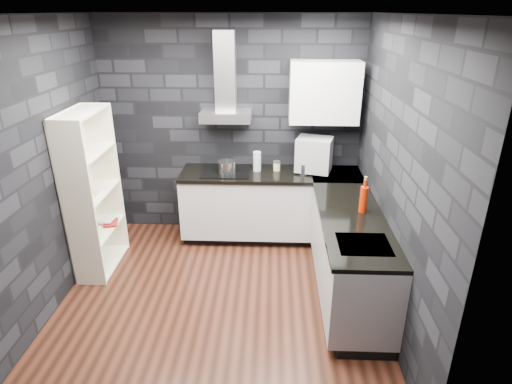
# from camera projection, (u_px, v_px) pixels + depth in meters

# --- Properties ---
(ground) EXTENTS (3.20, 3.20, 0.00)m
(ground) POSITION_uv_depth(u_px,v_px,m) (220.00, 298.00, 4.39)
(ground) COLOR #421F14
(ceiling) EXTENTS (3.20, 3.20, 0.00)m
(ceiling) POSITION_uv_depth(u_px,v_px,m) (209.00, 13.00, 3.33)
(ceiling) COLOR white
(wall_back) EXTENTS (3.20, 0.05, 2.70)m
(wall_back) POSITION_uv_depth(u_px,v_px,m) (232.00, 129.00, 5.35)
(wall_back) COLOR black
(wall_back) RESTS_ON ground
(wall_front) EXTENTS (3.20, 0.05, 2.70)m
(wall_front) POSITION_uv_depth(u_px,v_px,m) (178.00, 280.00, 2.36)
(wall_front) COLOR black
(wall_front) RESTS_ON ground
(wall_left) EXTENTS (0.05, 3.20, 2.70)m
(wall_left) POSITION_uv_depth(u_px,v_px,m) (39.00, 173.00, 3.92)
(wall_left) COLOR black
(wall_left) RESTS_ON ground
(wall_right) EXTENTS (0.05, 3.20, 2.70)m
(wall_right) POSITION_uv_depth(u_px,v_px,m) (397.00, 178.00, 3.80)
(wall_right) COLOR black
(wall_right) RESTS_ON ground
(toekick_back) EXTENTS (2.18, 0.50, 0.10)m
(toekick_back) POSITION_uv_depth(u_px,v_px,m) (270.00, 232.00, 5.58)
(toekick_back) COLOR black
(toekick_back) RESTS_ON ground
(toekick_right) EXTENTS (0.50, 1.78, 0.10)m
(toekick_right) POSITION_uv_depth(u_px,v_px,m) (350.00, 291.00, 4.41)
(toekick_right) COLOR black
(toekick_right) RESTS_ON ground
(counter_back_cab) EXTENTS (2.20, 0.60, 0.76)m
(counter_back_cab) POSITION_uv_depth(u_px,v_px,m) (271.00, 204.00, 5.37)
(counter_back_cab) COLOR silver
(counter_back_cab) RESTS_ON ground
(counter_right_cab) EXTENTS (0.60, 1.80, 0.76)m
(counter_right_cab) POSITION_uv_depth(u_px,v_px,m) (350.00, 255.00, 4.24)
(counter_right_cab) COLOR silver
(counter_right_cab) RESTS_ON ground
(counter_back_top) EXTENTS (2.20, 0.62, 0.04)m
(counter_back_top) POSITION_uv_depth(u_px,v_px,m) (271.00, 174.00, 5.21)
(counter_back_top) COLOR black
(counter_back_top) RESTS_ON counter_back_cab
(counter_right_top) EXTENTS (0.62, 1.80, 0.04)m
(counter_right_top) POSITION_uv_depth(u_px,v_px,m) (353.00, 219.00, 4.08)
(counter_right_top) COLOR black
(counter_right_top) RESTS_ON counter_right_cab
(counter_corner_top) EXTENTS (0.62, 0.62, 0.04)m
(counter_corner_top) POSITION_uv_depth(u_px,v_px,m) (337.00, 175.00, 5.19)
(counter_corner_top) COLOR black
(counter_corner_top) RESTS_ON counter_right_cab
(hood_body) EXTENTS (0.60, 0.34, 0.12)m
(hood_body) POSITION_uv_depth(u_px,v_px,m) (226.00, 116.00, 5.09)
(hood_body) COLOR silver
(hood_body) RESTS_ON wall_back
(hood_chimney) EXTENTS (0.24, 0.20, 0.90)m
(hood_chimney) POSITION_uv_depth(u_px,v_px,m) (225.00, 71.00, 4.95)
(hood_chimney) COLOR silver
(hood_chimney) RESTS_ON hood_body
(upper_cabinet) EXTENTS (0.80, 0.35, 0.70)m
(upper_cabinet) POSITION_uv_depth(u_px,v_px,m) (324.00, 92.00, 4.93)
(upper_cabinet) COLOR silver
(upper_cabinet) RESTS_ON wall_back
(cooktop) EXTENTS (0.58, 0.50, 0.01)m
(cooktop) POSITION_uv_depth(u_px,v_px,m) (226.00, 171.00, 5.23)
(cooktop) COLOR black
(cooktop) RESTS_ON counter_back_top
(sink_rim) EXTENTS (0.44, 0.40, 0.01)m
(sink_rim) POSITION_uv_depth(u_px,v_px,m) (364.00, 245.00, 3.62)
(sink_rim) COLOR silver
(sink_rim) RESTS_ON counter_right_top
(pot) EXTENTS (0.25, 0.25, 0.12)m
(pot) POSITION_uv_depth(u_px,v_px,m) (227.00, 167.00, 5.16)
(pot) COLOR silver
(pot) RESTS_ON cooktop
(glass_vase) EXTENTS (0.13, 0.13, 0.24)m
(glass_vase) POSITION_uv_depth(u_px,v_px,m) (257.00, 161.00, 5.22)
(glass_vase) COLOR silver
(glass_vase) RESTS_ON counter_back_top
(storage_jar) EXTENTS (0.09, 0.09, 0.10)m
(storage_jar) POSITION_uv_depth(u_px,v_px,m) (277.00, 166.00, 5.26)
(storage_jar) COLOR #CCBB86
(storage_jar) RESTS_ON counter_back_top
(utensil_crock) EXTENTS (0.13, 0.13, 0.13)m
(utensil_crock) POSITION_uv_depth(u_px,v_px,m) (304.00, 169.00, 5.13)
(utensil_crock) COLOR silver
(utensil_crock) RESTS_ON counter_back_top
(appliance_garage) EXTENTS (0.48, 0.42, 0.41)m
(appliance_garage) POSITION_uv_depth(u_px,v_px,m) (314.00, 154.00, 5.14)
(appliance_garage) COLOR #9DA0A4
(appliance_garage) RESTS_ON counter_back_top
(red_bottle) EXTENTS (0.09, 0.09, 0.26)m
(red_bottle) POSITION_uv_depth(u_px,v_px,m) (364.00, 199.00, 4.15)
(red_bottle) COLOR #991D04
(red_bottle) RESTS_ON counter_right_top
(bookshelf) EXTENTS (0.45, 0.84, 1.80)m
(bookshelf) POSITION_uv_depth(u_px,v_px,m) (93.00, 193.00, 4.61)
(bookshelf) COLOR #F2EDCD
(bookshelf) RESTS_ON ground
(fruit_bowl) EXTENTS (0.24, 0.24, 0.05)m
(fruit_bowl) POSITION_uv_depth(u_px,v_px,m) (89.00, 193.00, 4.53)
(fruit_bowl) COLOR white
(fruit_bowl) RESTS_ON bookshelf
(book_red) EXTENTS (0.15, 0.06, 0.21)m
(book_red) POSITION_uv_depth(u_px,v_px,m) (103.00, 216.00, 4.85)
(book_red) COLOR maroon
(book_red) RESTS_ON bookshelf
(book_second) EXTENTS (0.15, 0.03, 0.20)m
(book_second) POSITION_uv_depth(u_px,v_px,m) (101.00, 212.00, 4.90)
(book_second) COLOR #B2B2B2
(book_second) RESTS_ON bookshelf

